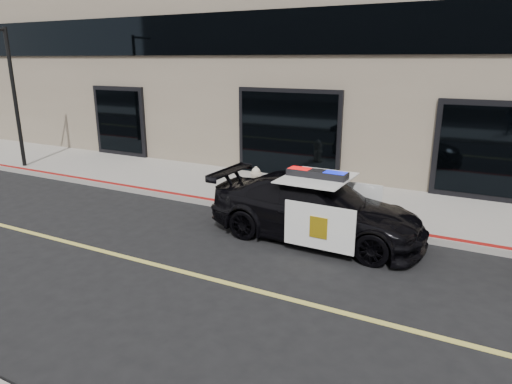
% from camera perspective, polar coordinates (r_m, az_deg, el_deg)
% --- Properties ---
extents(ground, '(120.00, 120.00, 0.00)m').
position_cam_1_polar(ground, '(8.56, -9.15, -9.82)').
color(ground, black).
rests_on(ground, ground).
extents(sidewalk_n, '(60.00, 3.50, 0.15)m').
position_cam_1_polar(sidewalk_n, '(12.81, 4.93, -0.36)').
color(sidewalk_n, gray).
rests_on(sidewalk_n, ground).
extents(police_car, '(2.21, 4.70, 1.51)m').
position_cam_1_polar(police_car, '(9.80, 7.50, -2.03)').
color(police_car, black).
rests_on(police_car, ground).
extents(fire_hydrant, '(0.37, 0.51, 0.81)m').
position_cam_1_polar(fire_hydrant, '(12.34, -0.03, 1.24)').
color(fire_hydrant, beige).
rests_on(fire_hydrant, sidewalk_n).
extents(street_light, '(0.13, 1.16, 4.58)m').
position_cam_1_polar(street_light, '(17.55, -28.16, 10.97)').
color(street_light, black).
rests_on(street_light, sidewalk_n).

